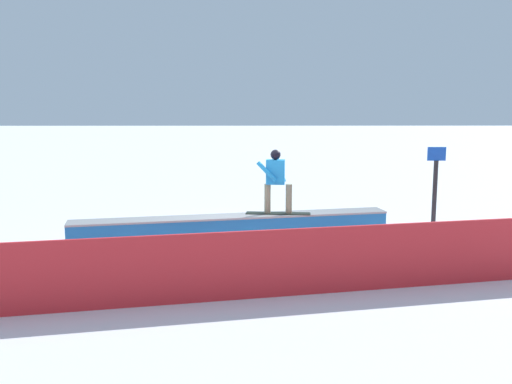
# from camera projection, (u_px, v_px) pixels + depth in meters

# --- Properties ---
(ground_plane) EXTENTS (120.00, 120.00, 0.00)m
(ground_plane) POSITION_uv_depth(u_px,v_px,m) (233.00, 247.00, 12.40)
(ground_plane) COLOR white
(grind_box) EXTENTS (6.86, 1.95, 0.71)m
(grind_box) POSITION_uv_depth(u_px,v_px,m) (233.00, 233.00, 12.35)
(grind_box) COLOR #1E70BA
(grind_box) RESTS_ON ground_plane
(snowboarder) EXTENTS (1.43, 0.42, 1.41)m
(snowboarder) POSITION_uv_depth(u_px,v_px,m) (276.00, 179.00, 12.37)
(snowboarder) COLOR black
(snowboarder) RESTS_ON grind_box
(safety_fence) EXTENTS (12.54, 2.63, 1.12)m
(safety_fence) POSITION_uv_depth(u_px,v_px,m) (226.00, 266.00, 9.04)
(safety_fence) COLOR red
(safety_fence) RESTS_ON ground_plane
(trail_marker) EXTENTS (0.40, 0.10, 2.15)m
(trail_marker) POSITION_uv_depth(u_px,v_px,m) (435.00, 192.00, 12.63)
(trail_marker) COLOR #262628
(trail_marker) RESTS_ON ground_plane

